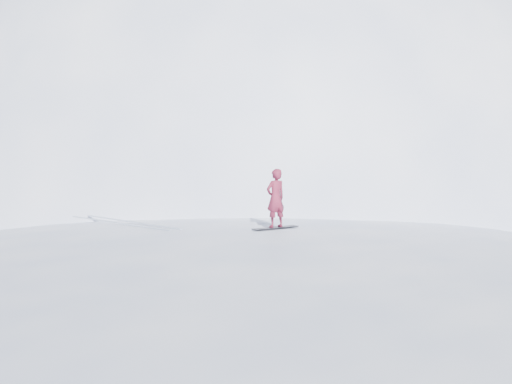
# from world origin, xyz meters

# --- Properties ---
(ground) EXTENTS (400.00, 400.00, 0.00)m
(ground) POSITION_xyz_m (0.00, 0.00, 0.00)
(ground) COLOR white
(ground) RESTS_ON ground
(near_ridge) EXTENTS (36.00, 28.00, 4.80)m
(near_ridge) POSITION_xyz_m (1.00, 3.00, 0.00)
(near_ridge) COLOR white
(near_ridge) RESTS_ON ground
(summit_peak) EXTENTS (60.00, 56.00, 56.00)m
(summit_peak) POSITION_xyz_m (22.00, 26.00, 0.00)
(summit_peak) COLOR white
(summit_peak) RESTS_ON ground
(peak_shoulder) EXTENTS (28.00, 24.00, 18.00)m
(peak_shoulder) POSITION_xyz_m (10.00, 20.00, 0.00)
(peak_shoulder) COLOR white
(peak_shoulder) RESTS_ON ground
(wind_bumps) EXTENTS (16.00, 14.40, 1.00)m
(wind_bumps) POSITION_xyz_m (-0.56, 2.12, 0.00)
(wind_bumps) COLOR white
(wind_bumps) RESTS_ON ground
(snowboard) EXTENTS (1.66, 0.41, 0.03)m
(snowboard) POSITION_xyz_m (2.19, 1.41, 2.41)
(snowboard) COLOR black
(snowboard) RESTS_ON near_ridge
(snowboarder) EXTENTS (0.70, 0.48, 1.84)m
(snowboarder) POSITION_xyz_m (2.19, 1.41, 3.35)
(snowboarder) COLOR maroon
(snowboarder) RESTS_ON snowboard
(board_tracks) EXTENTS (1.54, 5.94, 0.04)m
(board_tracks) POSITION_xyz_m (-1.01, 5.93, 2.42)
(board_tracks) COLOR silver
(board_tracks) RESTS_ON ground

